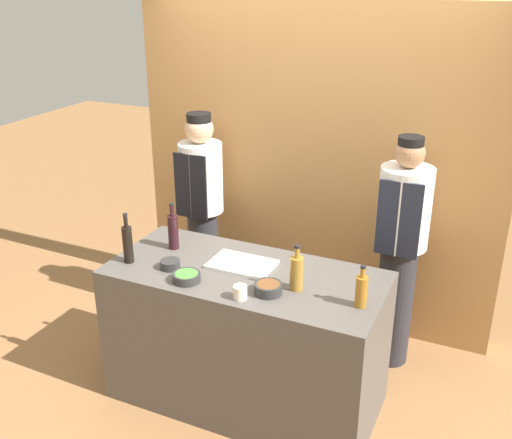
% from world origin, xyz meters
% --- Properties ---
extents(ground_plane, '(14.00, 14.00, 0.00)m').
position_xyz_m(ground_plane, '(0.00, 0.00, 0.00)').
color(ground_plane, olive).
extents(cabinet_wall, '(2.76, 0.18, 2.40)m').
position_xyz_m(cabinet_wall, '(0.00, 1.21, 1.20)').
color(cabinet_wall, '#B7844C').
rests_on(cabinet_wall, ground_plane).
extents(counter, '(1.65, 0.76, 0.92)m').
position_xyz_m(counter, '(0.00, 0.00, 0.46)').
color(counter, '#514C47').
rests_on(counter, ground_plane).
extents(sauce_bowl_red, '(0.12, 0.12, 0.05)m').
position_xyz_m(sauce_bowl_red, '(-0.43, -0.14, 0.95)').
color(sauce_bowl_red, '#2D2D2D').
rests_on(sauce_bowl_red, counter).
extents(sauce_bowl_brown, '(0.16, 0.16, 0.06)m').
position_xyz_m(sauce_bowl_brown, '(0.22, -0.17, 0.95)').
color(sauce_bowl_brown, '#2D2D2D').
rests_on(sauce_bowl_brown, counter).
extents(sauce_bowl_green, '(0.16, 0.16, 0.05)m').
position_xyz_m(sauce_bowl_green, '(-0.26, -0.24, 0.94)').
color(sauce_bowl_green, '#2D2D2D').
rests_on(sauce_bowl_green, counter).
extents(cutting_board, '(0.39, 0.26, 0.02)m').
position_xyz_m(cutting_board, '(-0.05, 0.06, 0.93)').
color(cutting_board, white).
rests_on(cutting_board, counter).
extents(bottle_vinegar, '(0.08, 0.08, 0.27)m').
position_xyz_m(bottle_vinegar, '(0.35, -0.06, 1.02)').
color(bottle_vinegar, olive).
rests_on(bottle_vinegar, counter).
extents(bottle_soy, '(0.06, 0.06, 0.32)m').
position_xyz_m(bottle_soy, '(-0.70, -0.18, 1.04)').
color(bottle_soy, black).
rests_on(bottle_soy, counter).
extents(bottle_wine, '(0.07, 0.07, 0.31)m').
position_xyz_m(bottle_wine, '(-0.56, 0.11, 1.04)').
color(bottle_wine, black).
rests_on(bottle_wine, counter).
extents(bottle_amber, '(0.06, 0.06, 0.24)m').
position_xyz_m(bottle_amber, '(0.72, -0.09, 1.01)').
color(bottle_amber, '#9E661E').
rests_on(bottle_amber, counter).
extents(cup_cream, '(0.08, 0.08, 0.08)m').
position_xyz_m(cup_cream, '(0.11, -0.29, 0.96)').
color(cup_cream, silver).
rests_on(cup_cream, counter).
extents(chef_left, '(0.32, 0.32, 1.63)m').
position_xyz_m(chef_left, '(-0.75, 0.80, 0.89)').
color(chef_left, '#28282D').
rests_on(chef_left, ground_plane).
extents(chef_right, '(0.34, 0.34, 1.63)m').
position_xyz_m(chef_right, '(0.75, 0.80, 0.88)').
color(chef_right, '#28282D').
rests_on(chef_right, ground_plane).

